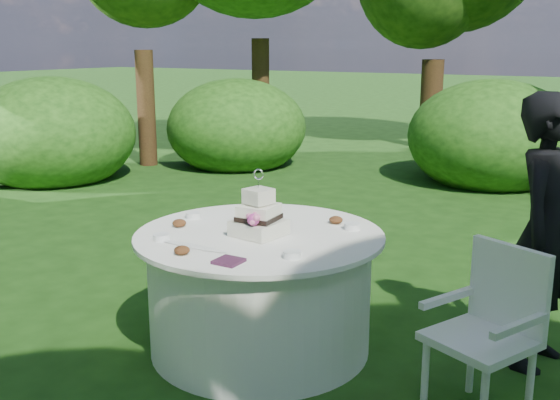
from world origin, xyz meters
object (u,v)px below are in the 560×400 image
object	(u,v)px
napkins	(229,261)
guest	(545,233)
chair	(492,321)
cake	(259,218)
table	(260,290)

from	to	relation	value
napkins	guest	bearing A→B (deg)	42.15
napkins	chair	bearing A→B (deg)	22.20
napkins	cake	bearing A→B (deg)	104.77
chair	cake	bearing A→B (deg)	-179.68
cake	chair	world-z (taller)	cake
napkins	table	size ratio (longest dim) A/B	0.09
table	chair	distance (m)	1.46
guest	table	xyz separation A→B (m)	(-1.57, -0.70, -0.44)
napkins	table	xyz separation A→B (m)	(-0.16, 0.57, -0.39)
guest	table	distance (m)	1.77
chair	napkins	bearing A→B (deg)	-157.80
guest	cake	xyz separation A→B (m)	(-1.54, -0.75, 0.05)
table	chair	world-z (taller)	chair
guest	cake	distance (m)	1.71
guest	table	bearing A→B (deg)	123.50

